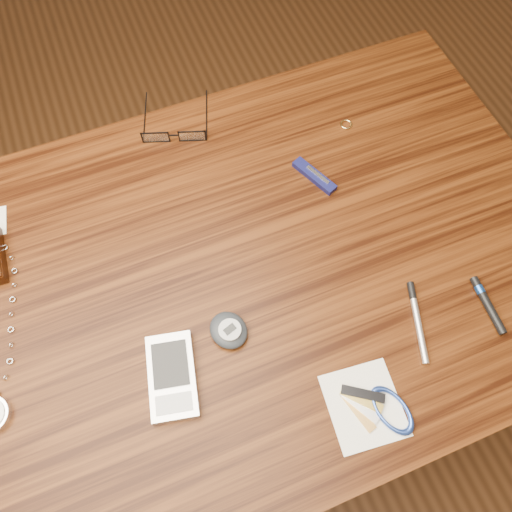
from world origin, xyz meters
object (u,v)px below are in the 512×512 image
Objects in this scene: pda_phone at (172,376)px; notepad_keys at (378,408)px; desk at (258,286)px; eyeglasses at (174,134)px; pocket_knife at (314,176)px; silver_pen at (416,315)px; pedometer at (229,330)px.

pda_phone is 1.07× the size of notepad_keys.
eyeglasses is (-0.05, 0.28, 0.11)m from desk.
eyeglasses reaches higher than pocket_knife.
desk is 11.67× the size of pocket_knife.
pedometer is at bearing 163.23° from silver_pen.
desk is 13.89× the size of pedometer.
eyeglasses is 1.70× the size of pocket_knife.
pda_phone is 0.10m from pedometer.
eyeglasses is at bearing 138.95° from pocket_knife.
pda_phone is 0.40m from pocket_knife.
pedometer reaches higher than pda_phone.
eyeglasses reaches higher than silver_pen.
eyeglasses reaches higher than pda_phone.
notepad_keys is at bearing -30.21° from pda_phone.
pda_phone is 1.80× the size of pedometer.
eyeglasses is 0.42m from pda_phone.
eyeglasses and pedometer have the same top height.
pocket_knife is at bearing 37.13° from desk.
pocket_knife is (0.15, 0.11, 0.11)m from desk.
desk is at bearing 104.37° from notepad_keys.
notepad_keys is 0.38m from pocket_knife.
pedometer is (-0.04, -0.37, -0.00)m from eyeglasses.
pocket_knife reaches higher than silver_pen.
notepad_keys and silver_pen have the same top height.
desk is at bearing 34.32° from pda_phone.
pedometer reaches higher than pocket_knife.
eyeglasses is at bearing 101.93° from notepad_keys.
pedometer is at bearing -138.77° from pocket_knife.
pedometer is 0.27m from silver_pen.
pda_phone reaches higher than notepad_keys.
pocket_knife reaches higher than notepad_keys.
pocket_knife reaches higher than desk.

